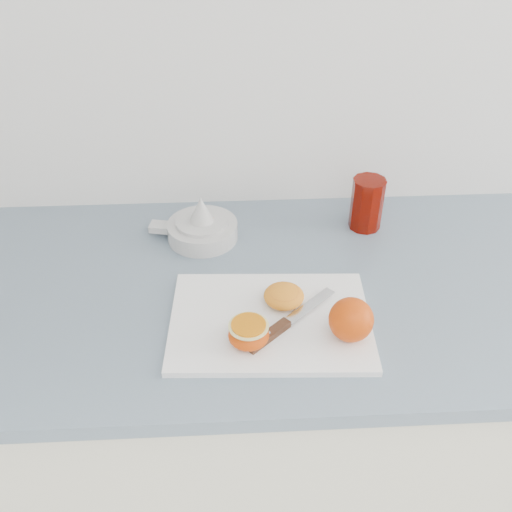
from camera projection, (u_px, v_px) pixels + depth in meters
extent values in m
cube|color=white|center=(314.00, 427.00, 1.37)|extent=(2.26, 0.60, 0.86)
cube|color=slate|center=(328.00, 285.00, 1.11)|extent=(2.32, 0.64, 0.03)
cube|color=white|center=(270.00, 321.00, 1.00)|extent=(0.36, 0.26, 0.01)
sphere|color=red|center=(351.00, 320.00, 0.94)|extent=(0.07, 0.07, 0.07)
ellipsoid|color=red|center=(249.00, 335.00, 0.93)|extent=(0.07, 0.07, 0.04)
cylinder|color=#EAE38E|center=(249.00, 326.00, 0.92)|extent=(0.07, 0.07, 0.00)
cylinder|color=orange|center=(249.00, 325.00, 0.92)|extent=(0.06, 0.06, 0.00)
ellipsoid|color=orange|center=(284.00, 296.00, 1.02)|extent=(0.07, 0.07, 0.03)
cylinder|color=orange|center=(284.00, 292.00, 1.01)|extent=(0.05, 0.05, 0.00)
cube|color=#4C2618|center=(269.00, 335.00, 0.95)|extent=(0.08, 0.07, 0.01)
cube|color=#B7B7BC|center=(310.00, 305.00, 1.01)|extent=(0.10, 0.09, 0.00)
cylinder|color=#B7B7BC|center=(269.00, 335.00, 0.95)|extent=(0.01, 0.01, 0.01)
cylinder|color=silver|center=(203.00, 231.00, 1.20)|extent=(0.15, 0.15, 0.04)
cylinder|color=silver|center=(202.00, 222.00, 1.19)|extent=(0.11, 0.11, 0.01)
cone|color=silver|center=(201.00, 209.00, 1.17)|extent=(0.05, 0.05, 0.05)
cube|color=silver|center=(161.00, 227.00, 1.21)|extent=(0.05, 0.04, 0.01)
ellipsoid|color=#CD3D00|center=(207.00, 222.00, 1.17)|extent=(0.01, 0.01, 0.00)
ellipsoid|color=#CD3D00|center=(197.00, 216.00, 1.19)|extent=(0.01, 0.01, 0.00)
ellipsoid|color=#CD3D00|center=(199.00, 223.00, 1.17)|extent=(0.01, 0.01, 0.00)
ellipsoid|color=#CD3D00|center=(212.00, 218.00, 1.19)|extent=(0.01, 0.01, 0.00)
cylinder|color=#5F0800|center=(367.00, 204.00, 1.21)|extent=(0.07, 0.07, 0.11)
cylinder|color=#F63F08|center=(364.00, 221.00, 1.24)|extent=(0.06, 0.06, 0.02)
cylinder|color=#5F0800|center=(370.00, 181.00, 1.18)|extent=(0.07, 0.07, 0.00)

